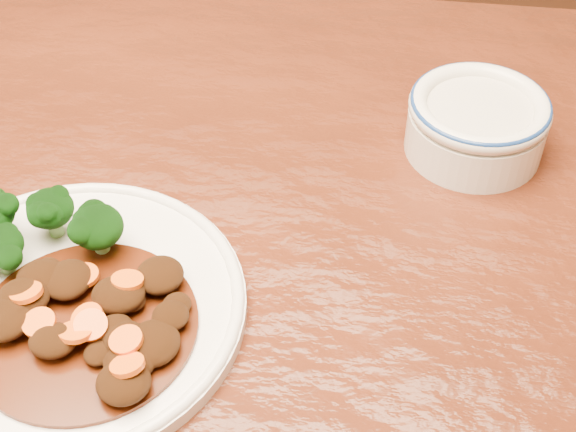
# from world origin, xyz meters

# --- Properties ---
(dining_table) EXTENTS (1.52, 0.93, 0.75)m
(dining_table) POSITION_xyz_m (-0.00, 0.00, 0.67)
(dining_table) COLOR #4D1D0D
(dining_table) RESTS_ON ground
(dinner_plate) EXTENTS (0.28, 0.28, 0.02)m
(dinner_plate) POSITION_xyz_m (0.01, -0.08, 0.76)
(dinner_plate) COLOR white
(dinner_plate) RESTS_ON dining_table
(broccoli_florets) EXTENTS (0.15, 0.10, 0.05)m
(broccoli_florets) POSITION_xyz_m (-0.04, -0.03, 0.79)
(broccoli_florets) COLOR #6DA454
(broccoli_florets) RESTS_ON dinner_plate
(mince_stew) EXTENTS (0.17, 0.17, 0.03)m
(mince_stew) POSITION_xyz_m (0.04, -0.10, 0.77)
(mince_stew) COLOR #3F1306
(mince_stew) RESTS_ON dinner_plate
(dip_bowl) EXTENTS (0.13, 0.13, 0.06)m
(dip_bowl) POSITION_xyz_m (0.34, 0.16, 0.78)
(dip_bowl) COLOR silver
(dip_bowl) RESTS_ON dining_table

